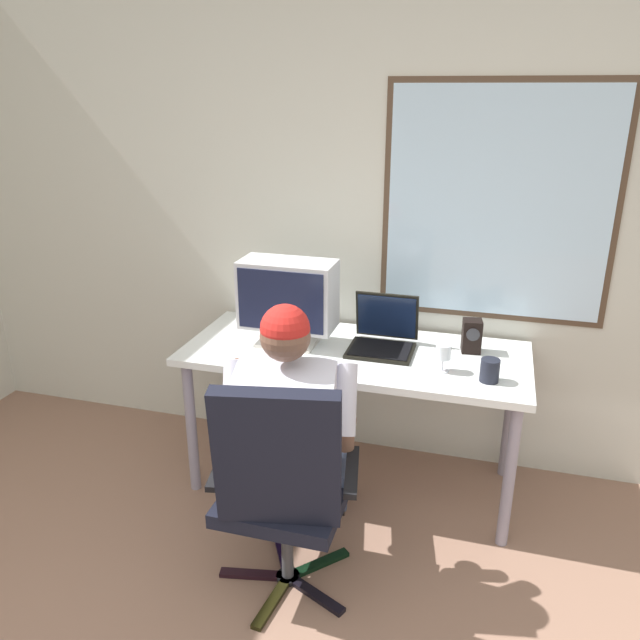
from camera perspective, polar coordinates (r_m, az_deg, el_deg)
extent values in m
cube|color=beige|center=(3.29, 3.35, 11.00)|extent=(4.87, 0.06, 2.85)
cube|color=#4C3828|center=(3.18, 15.89, 10.09)|extent=(1.11, 0.01, 1.16)
cube|color=silver|center=(3.17, 15.89, 10.07)|extent=(1.05, 0.02, 1.10)
cylinder|color=gray|center=(3.25, -11.66, -9.56)|extent=(0.05, 0.05, 0.72)
cylinder|color=gray|center=(2.95, 16.89, -13.51)|extent=(0.05, 0.05, 0.72)
cylinder|color=gray|center=(3.71, -7.64, -5.39)|extent=(0.05, 0.05, 0.72)
cylinder|color=gray|center=(3.44, 16.91, -8.29)|extent=(0.05, 0.05, 0.72)
cube|color=white|center=(3.08, 3.19, -3.08)|extent=(1.68, 0.71, 0.04)
cube|color=black|center=(2.90, -6.02, -22.11)|extent=(0.30, 0.10, 0.02)
cube|color=black|center=(2.78, -4.34, -24.25)|extent=(0.08, 0.30, 0.02)
cube|color=black|center=(2.80, -0.49, -23.75)|extent=(0.29, 0.17, 0.02)
cube|color=black|center=(2.93, -0.14, -21.38)|extent=(0.23, 0.25, 0.02)
cube|color=black|center=(2.99, -3.43, -20.47)|extent=(0.18, 0.28, 0.02)
cylinder|color=black|center=(2.88, -2.89, -22.37)|extent=(0.10, 0.10, 0.02)
cylinder|color=#3F3F44|center=(2.74, -2.96, -19.28)|extent=(0.05, 0.05, 0.38)
cube|color=black|center=(2.61, -3.05, -15.71)|extent=(0.48, 0.48, 0.06)
cube|color=black|center=(2.27, -3.95, -12.52)|extent=(0.47, 0.22, 0.56)
cube|color=black|center=(2.52, 2.92, -13.63)|extent=(0.11, 0.34, 0.02)
cube|color=black|center=(2.58, -8.96, -12.92)|extent=(0.11, 0.34, 0.02)
cylinder|color=#3D4968|center=(2.80, 1.14, -12.24)|extent=(0.24, 0.49, 0.15)
cylinder|color=#3D4968|center=(3.12, 1.41, -13.43)|extent=(0.12, 0.12, 0.45)
cube|color=black|center=(3.27, 1.45, -15.56)|extent=(0.14, 0.25, 0.08)
cylinder|color=#3D4968|center=(2.83, -5.48, -11.88)|extent=(0.24, 0.49, 0.15)
cylinder|color=#3D4968|center=(3.15, -4.56, -13.11)|extent=(0.12, 0.12, 0.45)
cube|color=black|center=(3.30, -4.30, -15.24)|extent=(0.14, 0.25, 0.08)
cube|color=silver|center=(2.48, -2.95, -9.85)|extent=(0.43, 0.35, 0.55)
sphere|color=brown|center=(2.31, -3.12, -1.51)|extent=(0.19, 0.19, 0.19)
sphere|color=red|center=(2.29, -3.14, -0.82)|extent=(0.19, 0.19, 0.19)
cylinder|color=silver|center=(2.45, 2.31, -7.27)|extent=(0.13, 0.22, 0.29)
cylinder|color=brown|center=(2.59, 2.37, -9.05)|extent=(0.10, 0.12, 0.27)
sphere|color=brown|center=(2.64, 2.40, -9.13)|extent=(0.09, 0.09, 0.09)
cylinder|color=silver|center=(2.50, -7.87, -6.79)|extent=(0.12, 0.21, 0.29)
cylinder|color=brown|center=(2.65, -7.16, -6.31)|extent=(0.09, 0.09, 0.26)
sphere|color=brown|center=(2.70, -6.83, -4.21)|extent=(0.09, 0.09, 0.09)
cube|color=beige|center=(3.16, -2.85, -1.90)|extent=(0.29, 0.23, 0.02)
cylinder|color=beige|center=(3.14, -2.87, -1.15)|extent=(0.04, 0.04, 0.07)
cube|color=silver|center=(3.08, -2.93, 2.38)|extent=(0.47, 0.23, 0.34)
cube|color=#191E38|center=(2.97, -3.66, 1.71)|extent=(0.43, 0.01, 0.30)
cube|color=black|center=(3.06, 5.55, -2.79)|extent=(0.32, 0.26, 0.02)
cube|color=black|center=(3.05, 5.55, -2.62)|extent=(0.29, 0.23, 0.00)
cube|color=black|center=(3.15, 6.13, 0.41)|extent=(0.32, 0.06, 0.24)
cube|color=#0F1933|center=(3.14, 6.10, 0.33)|extent=(0.29, 0.05, 0.22)
cylinder|color=silver|center=(2.90, 11.07, -4.56)|extent=(0.06, 0.06, 0.00)
cylinder|color=silver|center=(2.89, 11.11, -4.00)|extent=(0.01, 0.01, 0.06)
cylinder|color=silver|center=(2.86, 11.20, -2.86)|extent=(0.07, 0.07, 0.07)
cylinder|color=maroon|center=(2.87, 11.18, -3.14)|extent=(0.06, 0.06, 0.04)
cube|color=black|center=(3.11, 13.68, -1.42)|extent=(0.10, 0.10, 0.16)
cylinder|color=#333338|center=(3.06, 13.80, -1.31)|extent=(0.06, 0.02, 0.06)
cylinder|color=black|center=(2.83, 15.24, -4.46)|extent=(0.08, 0.08, 0.10)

